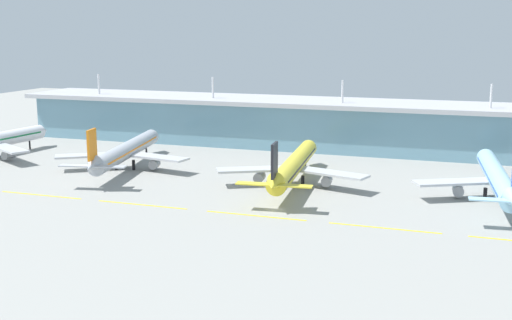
# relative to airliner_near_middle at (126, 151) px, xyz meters

# --- Properties ---
(ground_plane) EXTENTS (600.00, 600.00, 0.00)m
(ground_plane) POSITION_rel_airliner_near_middle_xyz_m (65.78, -34.60, -6.46)
(ground_plane) COLOR gray
(terminal_building) EXTENTS (288.00, 34.00, 28.93)m
(terminal_building) POSITION_rel_airliner_near_middle_xyz_m (65.78, 63.16, 3.71)
(terminal_building) COLOR #6693A8
(terminal_building) RESTS_ON ground
(airliner_near_middle) EXTENTS (47.88, 70.16, 18.90)m
(airliner_near_middle) POSITION_rel_airliner_near_middle_xyz_m (0.00, 0.00, 0.00)
(airliner_near_middle) COLOR #ADB2BC
(airliner_near_middle) RESTS_ON ground
(airliner_center) EXTENTS (48.56, 71.17, 18.90)m
(airliner_center) POSITION_rel_airliner_near_middle_xyz_m (63.03, -4.62, 0.00)
(airliner_center) COLOR yellow
(airliner_center) RESTS_ON ground
(airliner_far_middle) EXTENTS (48.58, 69.95, 18.90)m
(airliner_far_middle) POSITION_rel_airliner_near_middle_xyz_m (123.80, -2.44, -0.00)
(airliner_far_middle) COLOR #9ED1EA
(airliner_far_middle) RESTS_ON ground
(taxiway_stripe_west) EXTENTS (28.00, 0.70, 0.04)m
(taxiway_stripe_west) POSITION_rel_airliner_near_middle_xyz_m (-5.22, -41.38, -6.44)
(taxiway_stripe_west) COLOR yellow
(taxiway_stripe_west) RESTS_ON ground
(taxiway_stripe_mid_west) EXTENTS (28.00, 0.70, 0.04)m
(taxiway_stripe_mid_west) POSITION_rel_airliner_near_middle_xyz_m (28.78, -41.38, -6.44)
(taxiway_stripe_mid_west) COLOR yellow
(taxiway_stripe_mid_west) RESTS_ON ground
(taxiway_stripe_centre) EXTENTS (28.00, 0.70, 0.04)m
(taxiway_stripe_centre) POSITION_rel_airliner_near_middle_xyz_m (62.78, -41.38, -6.44)
(taxiway_stripe_centre) COLOR yellow
(taxiway_stripe_centre) RESTS_ON ground
(taxiway_stripe_mid_east) EXTENTS (28.00, 0.70, 0.04)m
(taxiway_stripe_mid_east) POSITION_rel_airliner_near_middle_xyz_m (96.78, -41.38, -6.44)
(taxiway_stripe_mid_east) COLOR yellow
(taxiway_stripe_mid_east) RESTS_ON ground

